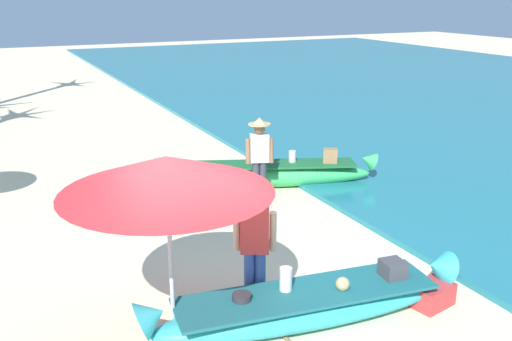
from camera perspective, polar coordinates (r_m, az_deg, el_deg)
The scene contains 7 objects.
ground_plane at distance 7.62m, azimuth -4.09°, elevation -14.27°, with size 80.00×80.00×0.00m, color beige.
boat_cyan_foreground at distance 7.40m, azimuth 5.09°, elevation -13.07°, with size 4.26×1.25×0.75m.
boat_green_midground at distance 12.22m, azimuth 1.21°, elevation -0.30°, with size 4.51×2.22×0.81m.
person_vendor_hatted at distance 11.24m, azimuth 0.34°, elevation 1.72°, with size 0.58×0.44×1.67m.
person_tourist_customer at distance 7.36m, azimuth -0.12°, elevation -7.06°, with size 0.58×0.43×1.69m.
patio_umbrella_large at distance 6.35m, azimuth -8.82°, elevation -0.45°, with size 2.38×2.38×2.29m.
cooler_box at distance 8.13m, azimuth 16.93°, elevation -11.65°, with size 0.55×0.39×0.30m, color #C63838.
Camera 1 is at (-2.34, -6.06, 3.99)m, focal length 40.55 mm.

